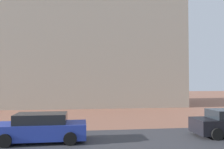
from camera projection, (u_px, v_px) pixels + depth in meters
ground_plane at (114, 144)px, 11.30m from camera, size 120.00×120.00×0.00m
landmark_building at (81, 24)px, 31.81m from camera, size 26.29×12.04×38.47m
car_blue at (41, 128)px, 11.80m from camera, size 4.55×1.92×1.45m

